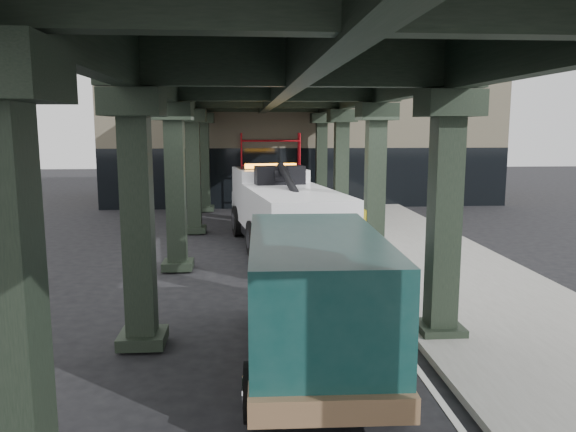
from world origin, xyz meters
name	(u,v)px	position (x,y,z in m)	size (l,w,h in m)	color
ground	(296,286)	(0.00, 0.00, 0.00)	(90.00, 90.00, 0.00)	black
sidewalk	(433,263)	(4.50, 2.00, 0.07)	(5.00, 40.00, 0.15)	gray
lane_stripe	(344,267)	(1.70, 2.00, 0.01)	(0.12, 38.00, 0.01)	silver
viaduct	(276,87)	(-0.40, 2.00, 5.46)	(7.40, 32.00, 6.40)	black
building	(299,132)	(2.00, 20.00, 4.00)	(22.00, 10.00, 8.00)	#C6B793
scaffolding	(270,169)	(0.00, 14.64, 2.11)	(3.08, 0.88, 4.00)	red
tow_truck	(282,207)	(-0.03, 4.99, 1.49)	(3.89, 9.57, 3.06)	black
towed_van	(314,294)	(-0.14, -5.08, 1.33)	(2.61, 6.18, 2.48)	#103B38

